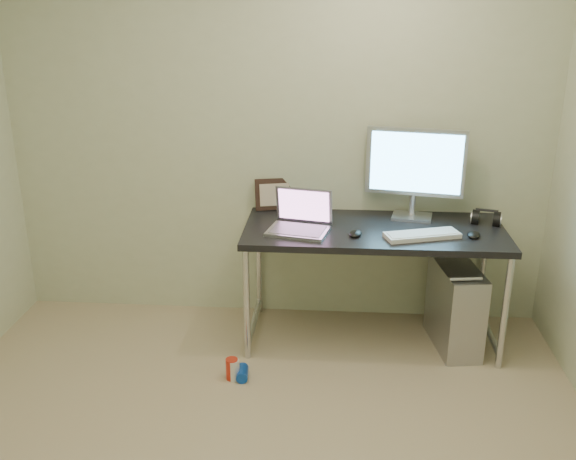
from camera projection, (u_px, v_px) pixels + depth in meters
The scene contains 16 objects.
wall_back at pixel (277, 133), 4.09m from camera, with size 3.50×0.02×2.50m, color beige.
desk at pixel (374, 240), 3.92m from camera, with size 1.58×0.69×0.75m.
tower_computer at pixel (455, 307), 3.96m from camera, with size 0.30×0.54×0.57m.
cable_a at pixel (440, 264), 4.25m from camera, with size 0.01×0.01×0.70m, color black.
cable_b at pixel (454, 269), 4.24m from camera, with size 0.01×0.01×0.72m, color black.
can_red at pixel (232, 369), 3.67m from camera, with size 0.07×0.07×0.13m, color red.
can_white at pixel (234, 370), 3.67m from camera, with size 0.07×0.07×0.12m, color silver.
can_blue at pixel (242, 373), 3.69m from camera, with size 0.07×0.07×0.12m, color #1042B1.
laptop at pixel (300, 221), 3.84m from camera, with size 0.40×0.35×0.24m.
monitor at pixel (415, 166), 3.96m from camera, with size 0.61×0.22×0.57m.
keyboard at pixel (422, 235), 3.74m from camera, with size 0.44×0.14×0.03m, color white.
mouse_right at pixel (474, 234), 3.74m from camera, with size 0.07×0.12×0.04m, color black.
mouse_left at pixel (355, 232), 3.76m from camera, with size 0.07×0.11×0.04m, color black.
headphones at pixel (486, 219), 3.96m from camera, with size 0.19×0.11×0.11m.
picture_frame at pixel (275, 194), 4.20m from camera, with size 0.26×0.03×0.21m, color black.
webcam at pixel (312, 199), 4.16m from camera, with size 0.05×0.04×0.12m.
Camera 1 is at (0.38, -2.28, 2.07)m, focal length 40.00 mm.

